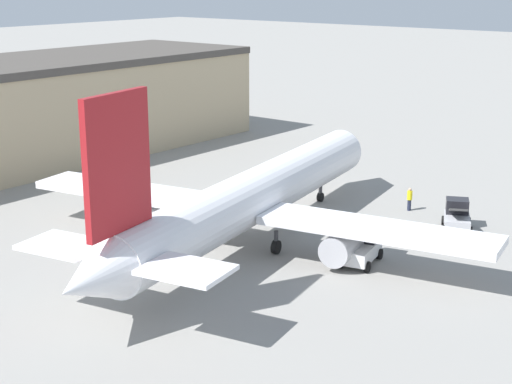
# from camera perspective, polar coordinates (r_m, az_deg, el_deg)

# --- Properties ---
(ground_plane) EXTENTS (400.00, 400.00, 0.00)m
(ground_plane) POSITION_cam_1_polar(r_m,az_deg,el_deg) (52.29, 0.00, -3.61)
(ground_plane) COLOR gray
(airplane) EXTENTS (36.50, 32.32, 11.82)m
(airplane) POSITION_cam_1_polar(r_m,az_deg,el_deg) (50.45, -0.55, -0.50)
(airplane) COLOR white
(airplane) RESTS_ON ground_plane
(ground_crew_worker) EXTENTS (0.39, 0.39, 1.76)m
(ground_crew_worker) POSITION_cam_1_polar(r_m,az_deg,el_deg) (59.91, 11.11, -0.46)
(ground_crew_worker) COLOR #1E2338
(ground_crew_worker) RESTS_ON ground_plane
(baggage_tug) EXTENTS (3.82, 2.61, 2.43)m
(baggage_tug) POSITION_cam_1_polar(r_m,az_deg,el_deg) (48.83, 7.75, -3.82)
(baggage_tug) COLOR silver
(baggage_tug) RESTS_ON ground_plane
(belt_loader_truck) EXTENTS (3.53, 3.04, 2.01)m
(belt_loader_truck) POSITION_cam_1_polar(r_m,az_deg,el_deg) (56.26, 14.41, -1.69)
(belt_loader_truck) COLOR #B2B2B7
(belt_loader_truck) RESTS_ON ground_plane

